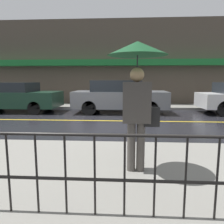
# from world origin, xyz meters

# --- Properties ---
(ground_plane) EXTENTS (80.00, 80.00, 0.00)m
(ground_plane) POSITION_xyz_m (0.00, 0.00, 0.00)
(ground_plane) COLOR black
(sidewalk_near) EXTENTS (28.00, 3.10, 0.12)m
(sidewalk_near) POSITION_xyz_m (0.00, -4.84, 0.06)
(sidewalk_near) COLOR gray
(sidewalk_near) RESTS_ON ground_plane
(sidewalk_far) EXTENTS (28.00, 1.93, 0.12)m
(sidewalk_far) POSITION_xyz_m (0.00, 4.25, 0.06)
(sidewalk_far) COLOR gray
(sidewalk_far) RESTS_ON ground_plane
(lane_marking) EXTENTS (25.20, 0.12, 0.01)m
(lane_marking) POSITION_xyz_m (0.00, 0.00, 0.00)
(lane_marking) COLOR gold
(lane_marking) RESTS_ON ground_plane
(building_storefront) EXTENTS (28.00, 0.85, 5.20)m
(building_storefront) POSITION_xyz_m (0.00, 5.34, 2.60)
(building_storefront) COLOR #4C4238
(building_storefront) RESTS_ON ground_plane
(pedestrian) EXTENTS (0.91, 0.91, 2.02)m
(pedestrian) POSITION_xyz_m (1.60, -4.94, 1.65)
(pedestrian) COLOR #4C4742
(pedestrian) RESTS_ON sidewalk_near
(car_dark_green) EXTENTS (4.42, 1.93, 1.45)m
(car_dark_green) POSITION_xyz_m (-4.13, 2.14, 0.75)
(car_dark_green) COLOR #193828
(car_dark_green) RESTS_ON ground_plane
(car_grey) EXTENTS (4.42, 1.92, 1.56)m
(car_grey) POSITION_xyz_m (1.11, 2.14, 0.79)
(car_grey) COLOR slate
(car_grey) RESTS_ON ground_plane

